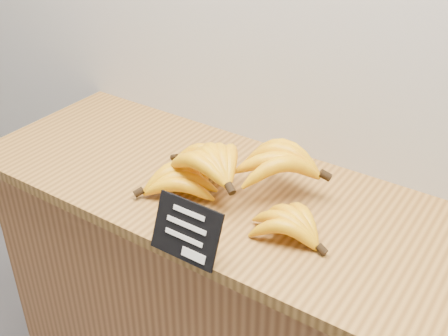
# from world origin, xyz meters

# --- Properties ---
(counter) EXTENTS (1.32, 0.50, 0.90)m
(counter) POSITION_xyz_m (-0.03, 2.75, 0.45)
(counter) COLOR #915A2E
(counter) RESTS_ON ground
(counter_top) EXTENTS (1.43, 0.54, 0.03)m
(counter_top) POSITION_xyz_m (-0.03, 2.75, 0.92)
(counter_top) COLOR olive
(counter_top) RESTS_ON counter
(chalkboard_sign) EXTENTS (0.16, 0.05, 0.12)m
(chalkboard_sign) POSITION_xyz_m (0.01, 2.49, 0.99)
(chalkboard_sign) COLOR black
(chalkboard_sign) RESTS_ON counter_top
(banana_pile) EXTENTS (0.53, 0.33, 0.13)m
(banana_pile) POSITION_xyz_m (-0.03, 2.72, 0.99)
(banana_pile) COLOR #E9AA09
(banana_pile) RESTS_ON counter_top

